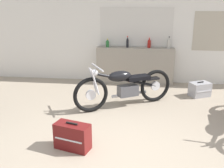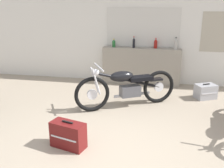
{
  "view_description": "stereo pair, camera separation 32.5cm",
  "coord_description": "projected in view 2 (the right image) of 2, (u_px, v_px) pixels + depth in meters",
  "views": [
    {
      "loc": [
        0.33,
        -3.32,
        2.19
      ],
      "look_at": [
        -0.22,
        1.22,
        0.7
      ],
      "focal_mm": 42.0,
      "sensor_mm": 36.0,
      "label": 1
    },
    {
      "loc": [
        0.65,
        -3.27,
        2.19
      ],
      "look_at": [
        -0.22,
        1.22,
        0.7
      ],
      "focal_mm": 42.0,
      "sensor_mm": 36.0,
      "label": 2
    }
  ],
  "objects": [
    {
      "name": "wall_back",
      "position": [
        139.0,
        30.0,
        6.89
      ],
      "size": [
        10.0,
        0.07,
        2.8
      ],
      "color": "silver",
      "rests_on": "ground_plane"
    },
    {
      "name": "hard_case_silver",
      "position": [
        206.0,
        91.0,
        6.01
      ],
      "size": [
        0.54,
        0.47,
        0.35
      ],
      "color": "#9E9EA3",
      "rests_on": "ground_plane"
    },
    {
      "name": "bottle_leftmost",
      "position": [
        114.0,
        43.0,
        6.95
      ],
      "size": [
        0.08,
        0.08,
        0.22
      ],
      "color": "#23662D",
      "rests_on": "sill_counter"
    },
    {
      "name": "bottle_left_center",
      "position": [
        134.0,
        43.0,
        6.85
      ],
      "size": [
        0.06,
        0.06,
        0.3
      ],
      "color": "black",
      "rests_on": "sill_counter"
    },
    {
      "name": "ground_plane",
      "position": [
        111.0,
        155.0,
        3.85
      ],
      "size": [
        24.0,
        24.0,
        0.0
      ],
      "primitive_type": "plane",
      "color": "gray"
    },
    {
      "name": "bottle_center",
      "position": [
        156.0,
        44.0,
        6.78
      ],
      "size": [
        0.09,
        0.09,
        0.26
      ],
      "color": "maroon",
      "rests_on": "sill_counter"
    },
    {
      "name": "motorcycle_black",
      "position": [
        127.0,
        87.0,
        5.46
      ],
      "size": [
        1.97,
        1.16,
        0.93
      ],
      "color": "black",
      "rests_on": "ground_plane"
    },
    {
      "name": "bottle_right_center",
      "position": [
        176.0,
        44.0,
        6.64
      ],
      "size": [
        0.09,
        0.09,
        0.31
      ],
      "color": "#B7B2A8",
      "rests_on": "sill_counter"
    },
    {
      "name": "hard_case_darkred",
      "position": [
        68.0,
        135.0,
        4.01
      ],
      "size": [
        0.58,
        0.38,
        0.43
      ],
      "color": "maroon",
      "rests_on": "ground_plane"
    },
    {
      "name": "sill_counter",
      "position": [
        141.0,
        66.0,
        6.99
      ],
      "size": [
        2.05,
        0.28,
        0.97
      ],
      "color": "gray",
      "rests_on": "ground_plane"
    }
  ]
}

